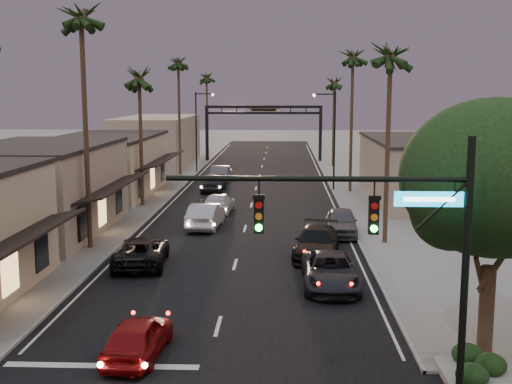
# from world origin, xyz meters

# --- Properties ---
(ground) EXTENTS (200.00, 200.00, 0.00)m
(ground) POSITION_xyz_m (0.00, 40.00, 0.00)
(ground) COLOR slate
(ground) RESTS_ON ground
(road) EXTENTS (14.00, 120.00, 0.02)m
(road) POSITION_xyz_m (0.00, 45.00, 0.00)
(road) COLOR black
(road) RESTS_ON ground
(sidewalk_left) EXTENTS (5.00, 92.00, 0.12)m
(sidewalk_left) POSITION_xyz_m (-9.50, 52.00, 0.06)
(sidewalk_left) COLOR slate
(sidewalk_left) RESTS_ON ground
(sidewalk_right) EXTENTS (5.00, 92.00, 0.12)m
(sidewalk_right) POSITION_xyz_m (9.50, 52.00, 0.06)
(sidewalk_right) COLOR slate
(sidewalk_right) RESTS_ON ground
(storefront_mid) EXTENTS (8.00, 14.00, 5.50)m
(storefront_mid) POSITION_xyz_m (-13.00, 26.00, 2.75)
(storefront_mid) COLOR gray
(storefront_mid) RESTS_ON ground
(storefront_far) EXTENTS (8.00, 16.00, 5.00)m
(storefront_far) POSITION_xyz_m (-13.00, 42.00, 2.50)
(storefront_far) COLOR tan
(storefront_far) RESTS_ON ground
(storefront_dist) EXTENTS (8.00, 20.00, 6.00)m
(storefront_dist) POSITION_xyz_m (-13.00, 65.00, 3.00)
(storefront_dist) COLOR gray
(storefront_dist) RESTS_ON ground
(building_right) EXTENTS (8.00, 18.00, 5.00)m
(building_right) POSITION_xyz_m (14.00, 40.00, 2.50)
(building_right) COLOR gray
(building_right) RESTS_ON ground
(traffic_signal) EXTENTS (8.51, 0.22, 7.80)m
(traffic_signal) POSITION_xyz_m (5.69, 4.00, 5.08)
(traffic_signal) COLOR black
(traffic_signal) RESTS_ON ground
(corner_tree) EXTENTS (6.20, 6.20, 8.80)m
(corner_tree) POSITION_xyz_m (9.48, 7.45, 5.98)
(corner_tree) COLOR #38281C
(corner_tree) RESTS_ON ground
(planter) EXTENTS (2.20, 2.60, 0.24)m
(planter) POSITION_xyz_m (8.60, 5.50, 0.00)
(planter) COLOR gray
(planter) RESTS_ON ground
(arch) EXTENTS (15.20, 0.40, 7.27)m
(arch) POSITION_xyz_m (0.00, 70.00, 5.53)
(arch) COLOR black
(arch) RESTS_ON ground
(streetlight_right) EXTENTS (2.13, 0.30, 9.00)m
(streetlight_right) POSITION_xyz_m (6.92, 45.00, 5.33)
(streetlight_right) COLOR black
(streetlight_right) RESTS_ON ground
(streetlight_left) EXTENTS (2.13, 0.30, 9.00)m
(streetlight_left) POSITION_xyz_m (-6.92, 58.00, 5.33)
(streetlight_left) COLOR black
(streetlight_left) RESTS_ON ground
(palm_lb) EXTENTS (3.20, 3.20, 15.20)m
(palm_lb) POSITION_xyz_m (-8.60, 22.00, 13.39)
(palm_lb) COLOR #38281C
(palm_lb) RESTS_ON ground
(palm_lc) EXTENTS (3.20, 3.20, 12.20)m
(palm_lc) POSITION_xyz_m (-8.60, 36.00, 10.47)
(palm_lc) COLOR #38281C
(palm_lc) RESTS_ON ground
(palm_ld) EXTENTS (3.20, 3.20, 14.20)m
(palm_ld) POSITION_xyz_m (-8.60, 55.00, 12.42)
(palm_ld) COLOR #38281C
(palm_ld) RESTS_ON ground
(palm_ra) EXTENTS (3.20, 3.20, 13.20)m
(palm_ra) POSITION_xyz_m (8.60, 24.00, 11.44)
(palm_ra) COLOR #38281C
(palm_ra) RESTS_ON ground
(palm_rb) EXTENTS (3.20, 3.20, 14.20)m
(palm_rb) POSITION_xyz_m (8.60, 44.00, 12.42)
(palm_rb) COLOR #38281C
(palm_rb) RESTS_ON ground
(palm_rc) EXTENTS (3.20, 3.20, 12.20)m
(palm_rc) POSITION_xyz_m (8.60, 64.00, 10.47)
(palm_rc) COLOR #38281C
(palm_rc) RESTS_ON ground
(palm_far) EXTENTS (3.20, 3.20, 13.20)m
(palm_far) POSITION_xyz_m (-8.30, 78.00, 11.44)
(palm_far) COLOR #38281C
(palm_far) RESTS_ON ground
(oncoming_red) EXTENTS (1.98, 4.31, 1.43)m
(oncoming_red) POSITION_xyz_m (-2.44, 7.00, 0.72)
(oncoming_red) COLOR maroon
(oncoming_red) RESTS_ON ground
(oncoming_pickup) EXTENTS (2.98, 5.68, 1.53)m
(oncoming_pickup) POSITION_xyz_m (-4.87, 18.65, 0.76)
(oncoming_pickup) COLOR black
(oncoming_pickup) RESTS_ON ground
(oncoming_silver) EXTENTS (2.17, 5.31, 1.71)m
(oncoming_silver) POSITION_xyz_m (-2.61, 28.06, 0.86)
(oncoming_silver) COLOR #AFAFB5
(oncoming_silver) RESTS_ON ground
(oncoming_white) EXTENTS (2.38, 5.14, 1.45)m
(oncoming_white) POSITION_xyz_m (-2.31, 33.56, 0.73)
(oncoming_white) COLOR #BABABA
(oncoming_white) RESTS_ON ground
(oncoming_dgrey) EXTENTS (2.18, 4.97, 1.67)m
(oncoming_dgrey) POSITION_xyz_m (-3.81, 44.08, 0.83)
(oncoming_dgrey) COLOR black
(oncoming_dgrey) RESTS_ON ground
(oncoming_grey_far) EXTENTS (1.82, 5.08, 1.67)m
(oncoming_grey_far) POSITION_xyz_m (-3.76, 50.48, 0.83)
(oncoming_grey_far) COLOR #4B4A4F
(oncoming_grey_far) RESTS_ON ground
(curbside_near) EXTENTS (2.59, 5.58, 1.55)m
(curbside_near) POSITION_xyz_m (4.73, 15.24, 0.77)
(curbside_near) COLOR black
(curbside_near) RESTS_ON ground
(curbside_black) EXTENTS (3.05, 5.91, 1.64)m
(curbside_black) POSITION_xyz_m (4.37, 20.74, 0.82)
(curbside_black) COLOR black
(curbside_black) RESTS_ON ground
(curbside_grey) EXTENTS (2.31, 5.07, 1.69)m
(curbside_grey) POSITION_xyz_m (6.20, 26.33, 0.84)
(curbside_grey) COLOR #46454A
(curbside_grey) RESTS_ON ground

